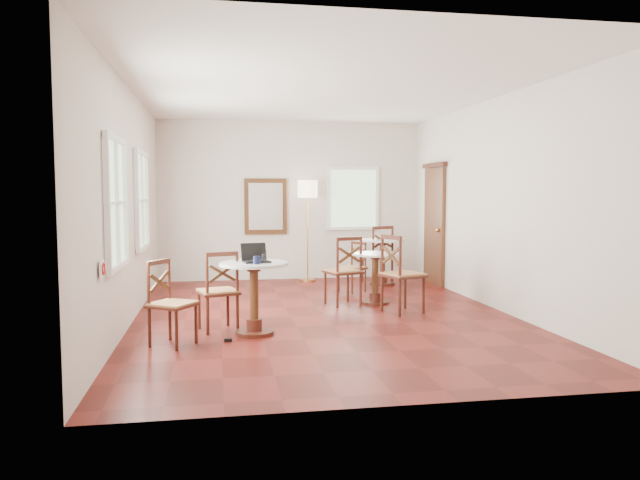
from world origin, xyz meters
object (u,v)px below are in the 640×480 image
Objects in this scene: cafe_table_mid at (375,272)px; chair_back_a at (378,254)px; cafe_table_near at (254,290)px; chair_back_b at (353,267)px; navy_mug at (257,260)px; cafe_table_back at (382,257)px; power_adapter at (228,340)px; chair_near_a at (219,291)px; chair_near_b at (171,303)px; chair_mid_b at (401,274)px; floor_lamp at (308,196)px; water_glass at (264,258)px; laptop at (255,257)px; mouse at (253,261)px; chair_mid_a at (344,271)px.

chair_back_a reaches higher than cafe_table_mid.
cafe_table_near is 3.32m from chair_back_b.
chair_back_a is at bearing 73.54° from cafe_table_mid.
chair_back_a is 4.57m from navy_mug.
cafe_table_back is 9.31× the size of power_adapter.
chair_near_a reaches higher than cafe_table_mid.
cafe_table_back is 0.95m from chair_back_b.
chair_back_a is (3.42, 3.99, 0.06)m from chair_near_b.
chair_back_a is (-0.02, 0.23, 0.02)m from cafe_table_back.
chair_mid_b reaches higher than navy_mug.
chair_near_a reaches higher than navy_mug.
chair_near_b is at bearing -175.14° from power_adapter.
chair_mid_b is at bearing -33.93° from chair_near_b.
water_glass is at bearing -105.54° from floor_lamp.
navy_mug is (-1.80, -2.95, 0.48)m from chair_back_b.
laptop is 0.21m from navy_mug.
chair_back_a reaches higher than power_adapter.
chair_back_b is 3.76m from power_adapter.
chair_near_b is at bearing -170.52° from laptop.
navy_mug reaches higher than mouse.
cafe_table_mid is at bearing -166.13° from chair_near_a.
chair_back_a is at bearing -134.75° from chair_mid_a.
chair_mid_b is 2.74m from power_adapter.
floor_lamp reaches higher than water_glass.
cafe_table_mid is 0.73m from chair_mid_b.
mouse is (0.92, 0.37, 0.40)m from chair_near_b.
water_glass reaches higher than cafe_table_mid.
chair_mid_b is 3.09× the size of laptop.
chair_near_a reaches higher than water_glass.
chair_back_b is at bearing -136.89° from cafe_table_back.
water_glass is at bearing -125.21° from cafe_table_back.
chair_near_b reaches higher than chair_back_b.
cafe_table_mid is 2.54m from mouse.
chair_near_a is at bearing 85.45° from chair_mid_b.
laptop reaches higher than chair_near_a.
floor_lamp is (-0.65, 2.45, 1.13)m from cafe_table_mid.
cafe_table_near is 0.40m from water_glass.
cafe_table_mid is at bearing 42.19° from water_glass.
chair_mid_b is 9.33× the size of navy_mug.
chair_near_a is (-0.41, 0.26, -0.04)m from cafe_table_near.
chair_near_b reaches higher than cafe_table_mid.
power_adapter is (0.61, 0.05, -0.44)m from chair_near_b.
navy_mug is at bearing -135.89° from cafe_table_mid.
floor_lamp reaches higher than chair_near_b.
water_glass is (-2.37, -3.62, 0.37)m from chair_back_a.
cafe_table_mid is at bearing 166.23° from chair_mid_a.
floor_lamp reaches higher than chair_back_a.
chair_near_a reaches higher than chair_near_b.
cafe_table_back is (2.52, 3.42, -0.02)m from cafe_table_near.
chair_back_b reaches higher than cafe_table_back.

